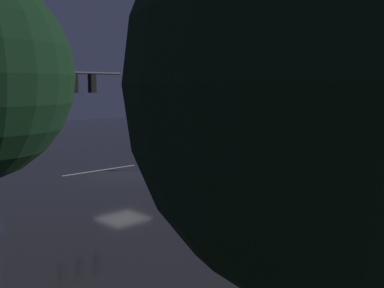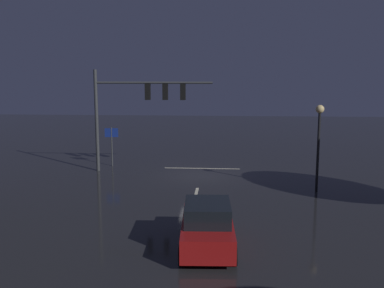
{
  "view_description": "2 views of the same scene",
  "coord_description": "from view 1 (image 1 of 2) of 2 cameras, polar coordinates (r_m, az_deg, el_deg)",
  "views": [
    {
      "loc": [
        14.59,
        20.43,
        4.92
      ],
      "look_at": [
        -1.2,
        4.37,
        2.06
      ],
      "focal_mm": 42.13,
      "sensor_mm": 36.0,
      "label": 1
    },
    {
      "loc": [
        -1.39,
        26.22,
        6.17
      ],
      "look_at": [
        0.29,
        2.99,
        2.47
      ],
      "focal_mm": 40.86,
      "sensor_mm": 36.0,
      "label": 2
    }
  ],
  "objects": [
    {
      "name": "ground_plane",
      "position": [
        25.58,
        -8.83,
        -3.95
      ],
      "size": [
        80.0,
        80.0,
        0.0
      ],
      "primitive_type": "plane",
      "color": "#232326"
    },
    {
      "name": "traffic_signal_assembly",
      "position": [
        23.93,
        -18.26,
        5.94
      ],
      "size": [
        7.49,
        0.47,
        6.49
      ],
      "color": "#383A3D",
      "rests_on": "ground_plane"
    },
    {
      "name": "lane_dash_far",
      "position": [
        22.52,
        -2.85,
        -5.39
      ],
      "size": [
        0.16,
        2.2,
        0.01
      ],
      "primitive_type": "cube",
      "rotation": [
        0.0,
        0.0,
        1.57
      ],
      "color": "beige",
      "rests_on": "ground_plane"
    },
    {
      "name": "lane_dash_mid",
      "position": [
        18.6,
        9.67,
        -8.21
      ],
      "size": [
        0.16,
        2.2,
        0.01
      ],
      "primitive_type": "cube",
      "rotation": [
        0.0,
        0.0,
        1.57
      ],
      "color": "beige",
      "rests_on": "ground_plane"
    },
    {
      "name": "stop_bar",
      "position": [
        27.37,
        -11.53,
        -3.27
      ],
      "size": [
        5.0,
        0.16,
        0.01
      ],
      "primitive_type": "cube",
      "color": "beige",
      "rests_on": "ground_plane"
    },
    {
      "name": "car_approaching",
      "position": [
        18.47,
        14.26,
        -5.9
      ],
      "size": [
        2.08,
        4.44,
        1.7
      ],
      "color": "maroon",
      "rests_on": "ground_plane"
    },
    {
      "name": "street_lamp_left_kerb",
      "position": [
        27.25,
        5.96,
        3.72
      ],
      "size": [
        0.44,
        0.44,
        4.62
      ],
      "color": "black",
      "rests_on": "ground_plane"
    },
    {
      "name": "tree_right_near",
      "position": [
        5.3,
        19.48,
        6.95
      ],
      "size": [
        5.03,
        5.03,
        7.46
      ],
      "color": "#382314",
      "rests_on": "ground_plane"
    },
    {
      "name": "tree_left_far",
      "position": [
        30.4,
        18.22,
        5.68
      ],
      "size": [
        4.79,
        4.79,
        6.69
      ],
      "color": "#382314",
      "rests_on": "ground_plane"
    }
  ]
}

